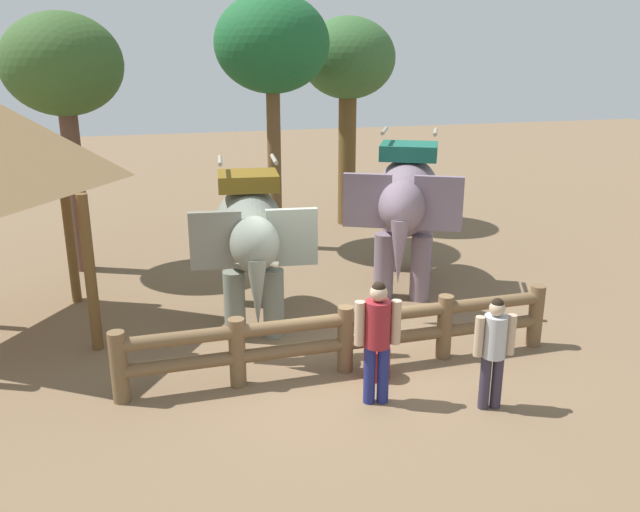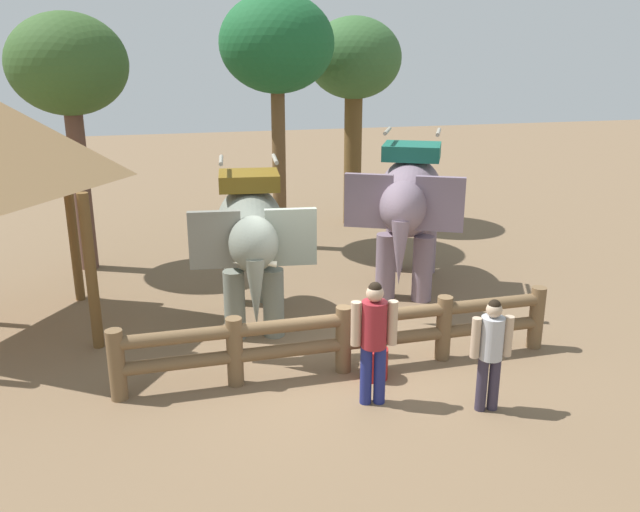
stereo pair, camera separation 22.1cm
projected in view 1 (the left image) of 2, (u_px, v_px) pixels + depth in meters
The scene contains 10 objects.
ground_plane at pixel (343, 368), 10.21m from camera, with size 60.00×60.00×0.00m, color brown.
log_fence at pixel (345, 334), 9.95m from camera, with size 6.82×0.33×1.05m.
elephant_near_left at pixel (250, 235), 11.36m from camera, with size 1.96×3.47×2.95m.
elephant_center at pixel (406, 202), 13.11m from camera, with size 2.90×3.77×3.20m.
tourist_woman_in_black at pixel (494, 346), 8.82m from camera, with size 0.57×0.35×1.61m.
tourist_man_in_blue at pixel (377, 334), 8.93m from camera, with size 0.63×0.40×1.79m.
tree_far_left at pixel (348, 64), 17.31m from camera, with size 2.48×2.48×5.51m.
tree_back_center at pixel (63, 70), 13.44m from camera, with size 2.44×2.44×5.44m.
tree_far_right at pixel (272, 47), 14.98m from camera, with size 2.63×2.63×5.93m.
feed_bucket at pixel (377, 363), 9.85m from camera, with size 0.40×0.40×0.48m.
Camera 1 is at (-2.77, -8.78, 4.75)m, focal length 37.06 mm.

